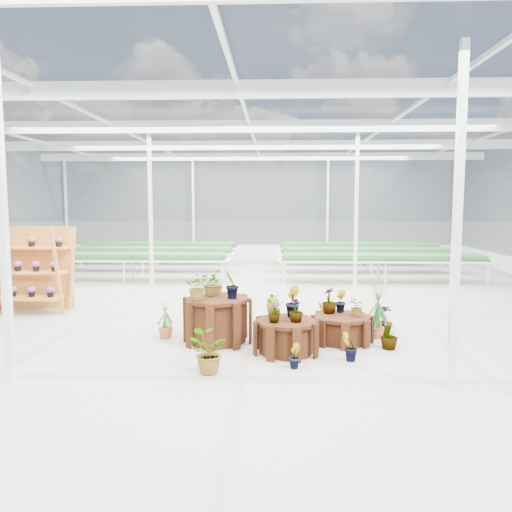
{
  "coord_description": "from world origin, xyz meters",
  "views": [
    {
      "loc": [
        0.63,
        -10.55,
        2.45
      ],
      "look_at": [
        0.23,
        0.38,
        1.3
      ],
      "focal_mm": 35.0,
      "sensor_mm": 36.0,
      "label": 1
    }
  ],
  "objects_px": {
    "plinth_tall": "(218,320)",
    "plinth_mid": "(286,337)",
    "plinth_low": "(342,329)",
    "shelf_rack": "(28,270)"
  },
  "relations": [
    {
      "from": "plinth_tall",
      "to": "plinth_mid",
      "type": "height_order",
      "value": "plinth_tall"
    },
    {
      "from": "plinth_mid",
      "to": "plinth_low",
      "type": "distance_m",
      "value": 1.22
    },
    {
      "from": "plinth_mid",
      "to": "shelf_rack",
      "type": "relative_size",
      "value": 0.55
    },
    {
      "from": "plinth_low",
      "to": "shelf_rack",
      "type": "bearing_deg",
      "value": 161.31
    },
    {
      "from": "plinth_tall",
      "to": "plinth_mid",
      "type": "distance_m",
      "value": 1.35
    },
    {
      "from": "plinth_mid",
      "to": "shelf_rack",
      "type": "xyz_separation_m",
      "value": [
        -5.77,
        2.99,
        0.68
      ]
    },
    {
      "from": "plinth_mid",
      "to": "plinth_low",
      "type": "bearing_deg",
      "value": 34.99
    },
    {
      "from": "plinth_tall",
      "to": "plinth_mid",
      "type": "relative_size",
      "value": 1.11
    },
    {
      "from": "plinth_tall",
      "to": "plinth_mid",
      "type": "xyz_separation_m",
      "value": [
        1.2,
        -0.6,
        -0.12
      ]
    },
    {
      "from": "plinth_tall",
      "to": "shelf_rack",
      "type": "bearing_deg",
      "value": 152.39
    }
  ]
}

